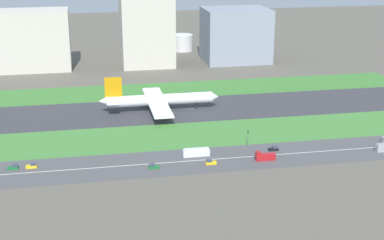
{
  "coord_description": "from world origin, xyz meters",
  "views": [
    {
      "loc": [
        -56.07,
        -294.18,
        92.98
      ],
      "look_at": [
        -6.82,
        -36.5,
        6.0
      ],
      "focal_mm": 53.73,
      "sensor_mm": 36.0,
      "label": 1
    }
  ],
  "objects": [
    {
      "name": "car_4",
      "position": [
        -79.84,
        -68.0,
        0.92
      ],
      "size": [
        4.4,
        1.8,
        2.0
      ],
      "color": "yellow",
      "rests_on": "highway"
    },
    {
      "name": "fuel_tank_west",
      "position": [
        22.71,
        159.0,
        6.5
      ],
      "size": [
        16.43,
        16.43,
        13.01
      ],
      "primitive_type": "cylinder",
      "color": "silver",
      "rests_on": "ground_plane"
    },
    {
      "name": "car_2",
      "position": [
        -6.9,
        -78.0,
        0.92
      ],
      "size": [
        4.4,
        1.8,
        2.0
      ],
      "rotation": [
        0.0,
        0.0,
        3.14
      ],
      "color": "yellow",
      "rests_on": "highway"
    },
    {
      "name": "grass_median_north",
      "position": [
        0.0,
        41.0,
        0.05
      ],
      "size": [
        280.0,
        36.0,
        0.1
      ],
      "primitive_type": "cube",
      "color": "#3D7A33",
      "rests_on": "ground_plane"
    },
    {
      "name": "ground_plane",
      "position": [
        0.0,
        0.0,
        0.0
      ],
      "size": [
        800.0,
        800.0,
        0.0
      ],
      "primitive_type": "plane",
      "color": "#5B564C"
    },
    {
      "name": "car_1",
      "position": [
        -87.2,
        -68.0,
        0.92
      ],
      "size": [
        4.4,
        1.8,
        2.0
      ],
      "color": "#19662D",
      "rests_on": "highway"
    },
    {
      "name": "highway_centerline",
      "position": [
        0.0,
        -73.0,
        0.11
      ],
      "size": [
        266.0,
        0.5,
        0.01
      ],
      "primitive_type": "cube",
      "color": "silver",
      "rests_on": "highway"
    },
    {
      "name": "car_0",
      "position": [
        24.1,
        -68.0,
        0.92
      ],
      "size": [
        4.4,
        1.8,
        2.0
      ],
      "color": "black",
      "rests_on": "highway"
    },
    {
      "name": "runway",
      "position": [
        0.0,
        0.0,
        0.05
      ],
      "size": [
        280.0,
        46.0,
        0.1
      ],
      "primitive_type": "cube",
      "color": "#38383D",
      "rests_on": "ground_plane"
    },
    {
      "name": "office_tower",
      "position": [
        54.79,
        114.0,
        19.38
      ],
      "size": [
        47.1,
        37.51,
        38.75
      ],
      "primitive_type": "cube",
      "color": "gray",
      "rests_on": "ground_plane"
    },
    {
      "name": "hangar_building",
      "position": [
        -11.21,
        114.0,
        25.81
      ],
      "size": [
        36.75,
        36.39,
        51.61
      ],
      "primitive_type": "cube",
      "color": "beige",
      "rests_on": "ground_plane"
    },
    {
      "name": "truck_1",
      "position": [
        16.69,
        -78.0,
        1.67
      ],
      "size": [
        8.4,
        2.5,
        4.0
      ],
      "rotation": [
        0.0,
        0.0,
        3.14
      ],
      "color": "#B2191E",
      "rests_on": "highway"
    },
    {
      "name": "bus_0",
      "position": [
        -10.97,
        -68.0,
        1.82
      ],
      "size": [
        11.6,
        2.5,
        3.5
      ],
      "color": "silver",
      "rests_on": "highway"
    },
    {
      "name": "grass_median_south",
      "position": [
        0.0,
        -41.0,
        0.05
      ],
      "size": [
        280.0,
        36.0,
        0.1
      ],
      "primitive_type": "cube",
      "color": "#427F38",
      "rests_on": "ground_plane"
    },
    {
      "name": "highway",
      "position": [
        0.0,
        -73.0,
        0.05
      ],
      "size": [
        280.0,
        28.0,
        0.1
      ],
      "primitive_type": "cube",
      "color": "#4C4C4F",
      "rests_on": "ground_plane"
    },
    {
      "name": "terminal_building",
      "position": [
        -90.0,
        114.0,
        20.6
      ],
      "size": [
        49.55,
        29.72,
        41.2
      ],
      "primitive_type": "cube",
      "color": "beige",
      "rests_on": "ground_plane"
    },
    {
      "name": "car_3",
      "position": [
        -30.82,
        -78.0,
        0.92
      ],
      "size": [
        4.4,
        1.8,
        2.0
      ],
      "rotation": [
        0.0,
        0.0,
        3.14
      ],
      "color": "#19662D",
      "rests_on": "highway"
    },
    {
      "name": "traffic_light",
      "position": [
        14.37,
        -60.01,
        4.29
      ],
      "size": [
        0.36,
        0.5,
        7.2
      ],
      "color": "#4C4C51",
      "rests_on": "highway"
    },
    {
      "name": "airliner",
      "position": [
        -18.72,
        0.0,
        6.23
      ],
      "size": [
        65.0,
        56.0,
        19.7
      ],
      "color": "white",
      "rests_on": "runway"
    }
  ]
}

